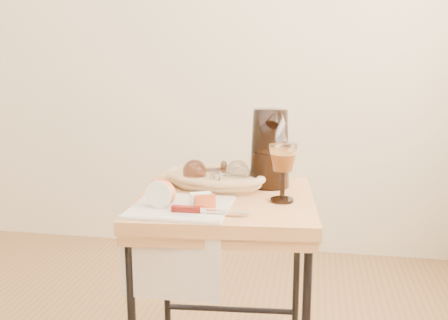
% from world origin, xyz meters
% --- Properties ---
extents(wall_back, '(3.60, 0.00, 2.70)m').
position_xyz_m(wall_back, '(0.00, 1.80, 1.35)').
color(wall_back, beige).
rests_on(wall_back, ground).
extents(side_table, '(0.59, 0.59, 0.69)m').
position_xyz_m(side_table, '(0.63, 0.47, 0.35)').
color(side_table, brown).
rests_on(side_table, floor).
extents(tea_towel, '(0.28, 0.25, 0.01)m').
position_xyz_m(tea_towel, '(0.52, 0.34, 0.69)').
color(tea_towel, silver).
rests_on(tea_towel, side_table).
extents(bread_basket, '(0.36, 0.30, 0.04)m').
position_xyz_m(bread_basket, '(0.57, 0.58, 0.71)').
color(bread_basket, '#996B3E').
rests_on(bread_basket, side_table).
extents(goblet_lying_a, '(0.15, 0.14, 0.08)m').
position_xyz_m(goblet_lying_a, '(0.55, 0.59, 0.74)').
color(goblet_lying_a, '#512F22').
rests_on(goblet_lying_a, bread_basket).
extents(goblet_lying_b, '(0.14, 0.15, 0.08)m').
position_xyz_m(goblet_lying_b, '(0.62, 0.56, 0.74)').
color(goblet_lying_b, white).
rests_on(goblet_lying_b, bread_basket).
extents(pitcher, '(0.24, 0.30, 0.30)m').
position_xyz_m(pitcher, '(0.75, 0.62, 0.82)').
color(pitcher, black).
rests_on(pitcher, side_table).
extents(wine_goblet, '(0.11, 0.11, 0.18)m').
position_xyz_m(wine_goblet, '(0.81, 0.45, 0.78)').
color(wine_goblet, white).
rests_on(wine_goblet, side_table).
extents(apple_half, '(0.09, 0.05, 0.08)m').
position_xyz_m(apple_half, '(0.47, 0.32, 0.74)').
color(apple_half, red).
rests_on(apple_half, tea_towel).
extents(apple_wedge, '(0.07, 0.05, 0.04)m').
position_xyz_m(apple_wedge, '(0.58, 0.33, 0.72)').
color(apple_wedge, white).
rests_on(apple_wedge, tea_towel).
extents(table_knife, '(0.21, 0.03, 0.02)m').
position_xyz_m(table_knife, '(0.61, 0.28, 0.71)').
color(table_knife, silver).
rests_on(table_knife, tea_towel).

